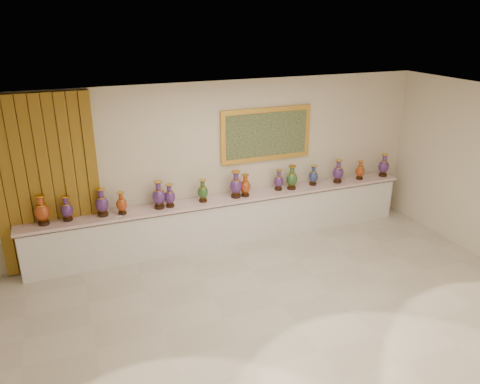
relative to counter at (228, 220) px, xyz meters
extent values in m
plane|color=beige|center=(0.00, -2.27, -0.44)|extent=(8.00, 8.00, 0.00)
plane|color=beige|center=(0.00, 0.23, 1.06)|extent=(8.00, 0.00, 8.00)
plane|color=white|center=(0.00, -2.27, 2.56)|extent=(8.00, 8.00, 0.00)
cube|color=#9E6A21|center=(-3.03, 0.17, 1.06)|extent=(1.64, 0.14, 2.95)
cube|color=gold|center=(0.86, 0.19, 1.54)|extent=(1.80, 0.06, 1.00)
cube|color=black|center=(0.86, 0.16, 1.54)|extent=(1.62, 0.02, 0.82)
cube|color=white|center=(0.00, 0.00, -0.03)|extent=(7.20, 0.42, 0.81)
cube|color=silver|center=(0.00, -0.02, 0.44)|extent=(7.28, 0.48, 0.05)
cylinder|color=black|center=(-3.16, -0.01, 0.49)|extent=(0.18, 0.18, 0.05)
cone|color=gold|center=(-3.16, -0.01, 0.54)|extent=(0.15, 0.15, 0.03)
ellipsoid|color=#950B08|center=(-3.16, -0.01, 0.68)|extent=(0.28, 0.28, 0.29)
cylinder|color=gold|center=(-3.16, -0.01, 0.80)|extent=(0.16, 0.16, 0.01)
cylinder|color=#950B08|center=(-3.16, -0.01, 0.87)|extent=(0.09, 0.09, 0.11)
cone|color=#950B08|center=(-3.16, -0.01, 0.94)|extent=(0.16, 0.16, 0.04)
cylinder|color=gold|center=(-3.16, -0.01, 0.96)|extent=(0.16, 0.16, 0.01)
cylinder|color=black|center=(-2.79, 0.01, 0.48)|extent=(0.15, 0.15, 0.04)
cone|color=gold|center=(-2.79, 0.01, 0.53)|extent=(0.13, 0.13, 0.03)
ellipsoid|color=#220F4D|center=(-2.79, 0.01, 0.65)|extent=(0.20, 0.20, 0.25)
cylinder|color=gold|center=(-2.79, 0.01, 0.75)|extent=(0.14, 0.14, 0.01)
cylinder|color=#220F4D|center=(-2.79, 0.01, 0.81)|extent=(0.08, 0.08, 0.09)
cone|color=#220F4D|center=(-2.79, 0.01, 0.87)|extent=(0.14, 0.14, 0.03)
cylinder|color=gold|center=(-2.79, 0.01, 0.89)|extent=(0.14, 0.14, 0.01)
cylinder|color=black|center=(-2.23, 0.00, 0.49)|extent=(0.17, 0.17, 0.05)
cone|color=gold|center=(-2.23, 0.00, 0.54)|extent=(0.15, 0.15, 0.03)
ellipsoid|color=#220F4D|center=(-2.23, 0.00, 0.67)|extent=(0.30, 0.30, 0.28)
cylinder|color=gold|center=(-2.23, 0.00, 0.79)|extent=(0.15, 0.15, 0.01)
cylinder|color=#220F4D|center=(-2.23, 0.00, 0.85)|extent=(0.09, 0.09, 0.10)
cone|color=#220F4D|center=(-2.23, 0.00, 0.92)|extent=(0.15, 0.15, 0.04)
cylinder|color=gold|center=(-2.23, 0.00, 0.94)|extent=(0.16, 0.16, 0.01)
cylinder|color=black|center=(-1.92, -0.05, 0.48)|extent=(0.14, 0.14, 0.04)
cone|color=gold|center=(-1.92, -0.05, 0.53)|extent=(0.12, 0.12, 0.03)
ellipsoid|color=#950B08|center=(-1.92, -0.05, 0.64)|extent=(0.20, 0.20, 0.23)
cylinder|color=gold|center=(-1.92, -0.05, 0.73)|extent=(0.13, 0.13, 0.01)
cylinder|color=#950B08|center=(-1.92, -0.05, 0.78)|extent=(0.07, 0.07, 0.08)
cone|color=#950B08|center=(-1.92, -0.05, 0.84)|extent=(0.13, 0.13, 0.03)
cylinder|color=gold|center=(-1.92, -0.05, 0.86)|extent=(0.13, 0.13, 0.01)
cylinder|color=black|center=(-1.28, -0.03, 0.49)|extent=(0.18, 0.18, 0.05)
cone|color=gold|center=(-1.28, -0.03, 0.54)|extent=(0.15, 0.15, 0.03)
ellipsoid|color=#220F4D|center=(-1.28, -0.03, 0.68)|extent=(0.25, 0.25, 0.29)
cylinder|color=gold|center=(-1.28, -0.03, 0.80)|extent=(0.16, 0.16, 0.01)
cylinder|color=#220F4D|center=(-1.28, -0.03, 0.87)|extent=(0.09, 0.09, 0.10)
cone|color=#220F4D|center=(-1.28, -0.03, 0.94)|extent=(0.16, 0.16, 0.04)
cylinder|color=gold|center=(-1.28, -0.03, 0.96)|extent=(0.16, 0.16, 0.01)
cylinder|color=black|center=(-1.09, -0.04, 0.48)|extent=(0.15, 0.15, 0.04)
cone|color=gold|center=(-1.09, -0.04, 0.53)|extent=(0.13, 0.13, 0.03)
ellipsoid|color=#220F4D|center=(-1.09, -0.04, 0.65)|extent=(0.21, 0.21, 0.24)
cylinder|color=gold|center=(-1.09, -0.04, 0.75)|extent=(0.13, 0.13, 0.01)
cylinder|color=#220F4D|center=(-1.09, -0.04, 0.80)|extent=(0.08, 0.08, 0.09)
cone|color=#220F4D|center=(-1.09, -0.04, 0.86)|extent=(0.13, 0.13, 0.03)
cylinder|color=gold|center=(-1.09, -0.04, 0.88)|extent=(0.14, 0.14, 0.01)
cylinder|color=black|center=(-0.48, -0.02, 0.48)|extent=(0.15, 0.15, 0.04)
cone|color=gold|center=(-0.48, -0.02, 0.53)|extent=(0.13, 0.13, 0.03)
ellipsoid|color=black|center=(-0.48, -0.02, 0.64)|extent=(0.24, 0.24, 0.24)
cylinder|color=gold|center=(-0.48, -0.02, 0.75)|extent=(0.13, 0.13, 0.01)
cylinder|color=black|center=(-0.48, -0.02, 0.80)|extent=(0.08, 0.08, 0.09)
cone|color=black|center=(-0.48, -0.02, 0.86)|extent=(0.13, 0.13, 0.03)
cylinder|color=gold|center=(-0.48, -0.02, 0.88)|extent=(0.14, 0.14, 0.01)
cylinder|color=black|center=(0.15, -0.04, 0.49)|extent=(0.18, 0.18, 0.05)
cone|color=gold|center=(0.15, -0.04, 0.54)|extent=(0.16, 0.16, 0.03)
ellipsoid|color=#220F4D|center=(0.15, -0.04, 0.68)|extent=(0.25, 0.25, 0.29)
cylinder|color=gold|center=(0.15, -0.04, 0.81)|extent=(0.16, 0.16, 0.01)
cylinder|color=#220F4D|center=(0.15, -0.04, 0.87)|extent=(0.09, 0.09, 0.11)
cone|color=#220F4D|center=(0.15, -0.04, 0.94)|extent=(0.16, 0.16, 0.04)
cylinder|color=gold|center=(0.15, -0.04, 0.96)|extent=(0.16, 0.16, 0.01)
cylinder|color=black|center=(0.34, -0.05, 0.48)|extent=(0.15, 0.15, 0.04)
cone|color=gold|center=(0.34, -0.05, 0.53)|extent=(0.13, 0.13, 0.03)
ellipsoid|color=#950B08|center=(0.34, -0.05, 0.65)|extent=(0.23, 0.23, 0.24)
cylinder|color=gold|center=(0.34, -0.05, 0.75)|extent=(0.13, 0.13, 0.01)
cylinder|color=#950B08|center=(0.34, -0.05, 0.80)|extent=(0.08, 0.08, 0.09)
cone|color=#950B08|center=(0.34, -0.05, 0.86)|extent=(0.13, 0.13, 0.03)
cylinder|color=gold|center=(0.34, -0.05, 0.88)|extent=(0.14, 0.14, 0.01)
cylinder|color=black|center=(1.05, 0.01, 0.48)|extent=(0.14, 0.14, 0.04)
cone|color=gold|center=(1.05, 0.01, 0.53)|extent=(0.12, 0.12, 0.03)
ellipsoid|color=#220F4D|center=(1.05, 0.01, 0.64)|extent=(0.21, 0.21, 0.23)
cylinder|color=gold|center=(1.05, 0.01, 0.74)|extent=(0.13, 0.13, 0.01)
cylinder|color=#220F4D|center=(1.05, 0.01, 0.79)|extent=(0.07, 0.07, 0.08)
cone|color=#220F4D|center=(1.05, 0.01, 0.85)|extent=(0.13, 0.13, 0.03)
cylinder|color=gold|center=(1.05, 0.01, 0.86)|extent=(0.13, 0.13, 0.01)
cylinder|color=black|center=(1.31, -0.04, 0.49)|extent=(0.17, 0.17, 0.05)
cone|color=gold|center=(1.31, -0.04, 0.54)|extent=(0.15, 0.15, 0.03)
ellipsoid|color=black|center=(1.31, -0.04, 0.67)|extent=(0.27, 0.27, 0.27)
cylinder|color=gold|center=(1.31, -0.04, 0.78)|extent=(0.15, 0.15, 0.01)
cylinder|color=black|center=(1.31, -0.04, 0.84)|extent=(0.09, 0.09, 0.10)
cone|color=black|center=(1.31, -0.04, 0.91)|extent=(0.15, 0.15, 0.04)
cylinder|color=gold|center=(1.31, -0.04, 0.93)|extent=(0.15, 0.15, 0.01)
cylinder|color=black|center=(1.81, 0.01, 0.48)|extent=(0.14, 0.14, 0.04)
cone|color=gold|center=(1.81, 0.01, 0.53)|extent=(0.13, 0.13, 0.03)
ellipsoid|color=#080B3F|center=(1.81, 0.01, 0.64)|extent=(0.23, 0.23, 0.23)
cylinder|color=gold|center=(1.81, 0.01, 0.74)|extent=(0.13, 0.13, 0.01)
cylinder|color=#080B3F|center=(1.81, 0.01, 0.79)|extent=(0.08, 0.08, 0.08)
cone|color=#080B3F|center=(1.81, 0.01, 0.85)|extent=(0.13, 0.13, 0.03)
cylinder|color=gold|center=(1.81, 0.01, 0.86)|extent=(0.13, 0.13, 0.01)
cylinder|color=black|center=(2.35, -0.04, 0.49)|extent=(0.17, 0.17, 0.05)
cone|color=gold|center=(2.35, -0.04, 0.54)|extent=(0.14, 0.14, 0.03)
ellipsoid|color=#220F4D|center=(2.35, -0.04, 0.67)|extent=(0.24, 0.24, 0.27)
cylinder|color=gold|center=(2.35, -0.04, 0.78)|extent=(0.15, 0.15, 0.01)
cylinder|color=#220F4D|center=(2.35, -0.04, 0.84)|extent=(0.09, 0.09, 0.10)
cone|color=#220F4D|center=(2.35, -0.04, 0.91)|extent=(0.15, 0.15, 0.04)
cylinder|color=gold|center=(2.35, -0.04, 0.93)|extent=(0.15, 0.15, 0.01)
cylinder|color=black|center=(2.88, -0.04, 0.48)|extent=(0.14, 0.14, 0.04)
cone|color=gold|center=(2.88, -0.04, 0.53)|extent=(0.12, 0.12, 0.03)
ellipsoid|color=#950B08|center=(2.88, -0.04, 0.64)|extent=(0.20, 0.20, 0.23)
cylinder|color=gold|center=(2.88, -0.04, 0.73)|extent=(0.13, 0.13, 0.01)
cylinder|color=#950B08|center=(2.88, -0.04, 0.78)|extent=(0.07, 0.07, 0.08)
cone|color=#950B08|center=(2.88, -0.04, 0.84)|extent=(0.13, 0.13, 0.03)
cylinder|color=gold|center=(2.88, -0.04, 0.85)|extent=(0.13, 0.13, 0.01)
cylinder|color=black|center=(3.45, -0.05, 0.49)|extent=(0.17, 0.17, 0.05)
cone|color=gold|center=(3.45, -0.05, 0.54)|extent=(0.15, 0.15, 0.03)
ellipsoid|color=#220F4D|center=(3.45, -0.05, 0.67)|extent=(0.27, 0.27, 0.27)
cylinder|color=gold|center=(3.45, -0.05, 0.79)|extent=(0.15, 0.15, 0.01)
cylinder|color=#220F4D|center=(3.45, -0.05, 0.85)|extent=(0.09, 0.09, 0.10)
cone|color=#220F4D|center=(3.45, -0.05, 0.91)|extent=(0.15, 0.15, 0.04)
cylinder|color=gold|center=(3.45, -0.05, 0.93)|extent=(0.15, 0.15, 0.01)
cube|color=white|center=(-1.99, -0.14, 0.47)|extent=(0.10, 0.06, 0.00)
camera|label=1|loc=(-2.75, -7.55, 3.65)|focal=35.00mm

